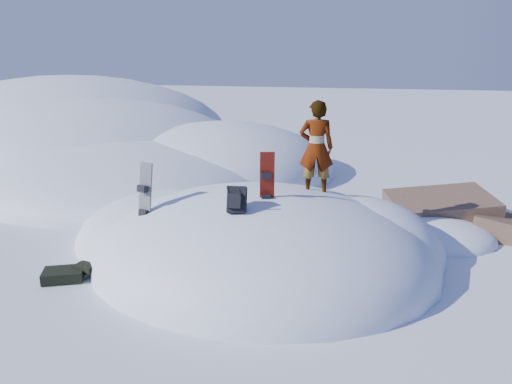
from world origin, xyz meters
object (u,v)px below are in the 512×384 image
(snowboard_dark, at_px, (144,203))
(person, at_px, (316,148))
(snowboard_red, at_px, (267,189))
(backpack, at_px, (237,200))

(snowboard_dark, xyz_separation_m, person, (3.02, 1.55, 0.96))
(snowboard_red, xyz_separation_m, backpack, (-0.37, -0.67, -0.05))
(backpack, relative_size, person, 0.29)
(snowboard_red, height_order, snowboard_dark, snowboard_red)
(snowboard_red, height_order, backpack, snowboard_red)
(snowboard_dark, height_order, person, person)
(backpack, bearing_deg, person, 48.11)
(backpack, height_order, person, person)
(snowboard_red, distance_m, snowboard_dark, 2.37)
(snowboard_red, height_order, person, person)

